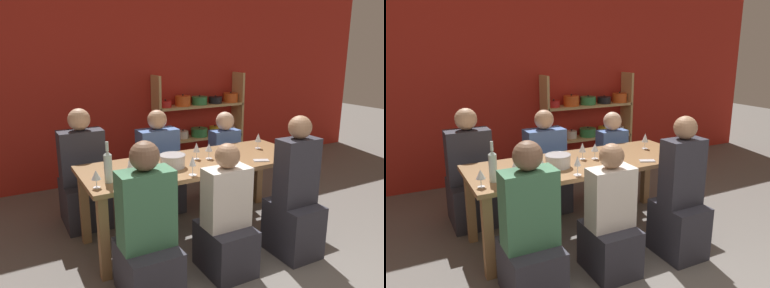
# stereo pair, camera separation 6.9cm
# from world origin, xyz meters

# --- Properties ---
(wall_back_red) EXTENTS (8.80, 0.06, 2.70)m
(wall_back_red) POSITION_xyz_m (0.00, 3.83, 1.35)
(wall_back_red) COLOR red
(wall_back_red) RESTS_ON ground_plane
(shelf_unit) EXTENTS (1.44, 0.30, 1.47)m
(shelf_unit) POSITION_xyz_m (1.09, 3.63, 0.63)
(shelf_unit) COLOR tan
(shelf_unit) RESTS_ON ground_plane
(dining_table) EXTENTS (2.24, 0.84, 0.77)m
(dining_table) POSITION_xyz_m (0.02, 1.81, 0.67)
(dining_table) COLOR olive
(dining_table) RESTS_ON ground_plane
(mixing_bowl) EXTENTS (0.24, 0.24, 0.12)m
(mixing_bowl) POSITION_xyz_m (-0.26, 1.76, 0.83)
(mixing_bowl) COLOR #B7BABC
(mixing_bowl) RESTS_ON dining_table
(wine_bottle_green) EXTENTS (0.07, 0.07, 0.35)m
(wine_bottle_green) POSITION_xyz_m (-0.90, 1.64, 0.91)
(wine_bottle_green) COLOR #B2C6C1
(wine_bottle_green) RESTS_ON dining_table
(wine_glass_white_a) EXTENTS (0.08, 0.08, 0.15)m
(wine_glass_white_a) POSITION_xyz_m (-1.02, 1.56, 0.87)
(wine_glass_white_a) COLOR white
(wine_glass_white_a) RESTS_ON dining_table
(wine_glass_empty_a) EXTENTS (0.07, 0.07, 0.17)m
(wine_glass_empty_a) POSITION_xyz_m (0.05, 1.88, 0.89)
(wine_glass_empty_a) COLOR white
(wine_glass_empty_a) RESTS_ON dining_table
(wine_glass_red_a) EXTENTS (0.07, 0.07, 0.16)m
(wine_glass_red_a) POSITION_xyz_m (-0.47, 1.69, 0.88)
(wine_glass_red_a) COLOR white
(wine_glass_red_a) RESTS_ON dining_table
(wine_glass_red_b) EXTENTS (0.08, 0.08, 0.17)m
(wine_glass_red_b) POSITION_xyz_m (-0.69, 1.69, 0.88)
(wine_glass_red_b) COLOR white
(wine_glass_red_b) RESTS_ON dining_table
(wine_glass_red_c) EXTENTS (0.07, 0.07, 0.16)m
(wine_glass_red_c) POSITION_xyz_m (-0.65, 1.81, 0.88)
(wine_glass_red_c) COLOR white
(wine_glass_red_c) RESTS_ON dining_table
(wine_glass_white_b) EXTENTS (0.07, 0.07, 0.16)m
(wine_glass_white_b) POSITION_xyz_m (0.17, 1.83, 0.88)
(wine_glass_white_b) COLOR white
(wine_glass_white_b) RESTS_ON dining_table
(wine_glass_red_d) EXTENTS (0.07, 0.07, 0.17)m
(wine_glass_red_d) POSITION_xyz_m (-0.21, 1.47, 0.89)
(wine_glass_red_d) COLOR white
(wine_glass_red_d) RESTS_ON dining_table
(wine_glass_empty_b) EXTENTS (0.07, 0.07, 0.17)m
(wine_glass_empty_b) POSITION_xyz_m (0.85, 1.92, 0.89)
(wine_glass_empty_b) COLOR white
(wine_glass_empty_b) RESTS_ON dining_table
(wine_glass_red_e) EXTENTS (0.08, 0.08, 0.17)m
(wine_glass_red_e) POSITION_xyz_m (0.79, 1.51, 0.89)
(wine_glass_red_e) COLOR white
(wine_glass_red_e) RESTS_ON dining_table
(cell_phone) EXTENTS (0.17, 0.12, 0.01)m
(cell_phone) POSITION_xyz_m (0.58, 1.52, 0.77)
(cell_phone) COLOR silver
(cell_phone) RESTS_ON dining_table
(person_near_a) EXTENTS (0.38, 0.47, 1.12)m
(person_near_a) POSITION_xyz_m (-0.09, 1.11, 0.41)
(person_near_a) COLOR #2D2D38
(person_near_a) RESTS_ON ground_plane
(person_far_a) EXTENTS (0.36, 0.44, 1.10)m
(person_far_a) POSITION_xyz_m (0.79, 2.49, 0.42)
(person_far_a) COLOR #2D2D38
(person_far_a) RESTS_ON ground_plane
(person_near_b) EXTENTS (0.37, 0.46, 1.29)m
(person_near_b) POSITION_xyz_m (0.61, 1.06, 0.48)
(person_near_b) COLOR #2D2D38
(person_near_b) RESTS_ON ground_plane
(person_far_b) EXTENTS (0.45, 0.56, 1.17)m
(person_far_b) POSITION_xyz_m (-0.07, 2.57, 0.42)
(person_far_b) COLOR #2D2D38
(person_far_b) RESTS_ON ground_plane
(person_near_c) EXTENTS (0.40, 0.50, 1.22)m
(person_near_c) POSITION_xyz_m (-0.78, 1.11, 0.45)
(person_near_c) COLOR #2D2D38
(person_near_c) RESTS_ON ground_plane
(person_far_c) EXTENTS (0.45, 0.56, 1.25)m
(person_far_c) POSITION_xyz_m (-0.92, 2.58, 0.45)
(person_far_c) COLOR #2D2D38
(person_far_c) RESTS_ON ground_plane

